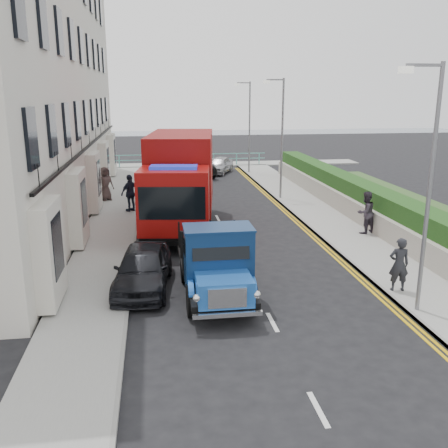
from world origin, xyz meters
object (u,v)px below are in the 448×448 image
Objects in this scene: bedford_lorry at (218,268)px; red_lorry at (180,180)px; lamp_far at (248,122)px; parked_car_front at (143,268)px; lamp_near at (427,177)px; pedestrian_east_near at (399,264)px; lamp_mid at (280,132)px.

red_lorry reaches higher than bedford_lorry.
parked_car_front is (-7.78, -23.00, -3.28)m from lamp_far.
parked_car_front is (-7.78, 3.00, -3.28)m from lamp_near.
parked_car_front is 2.41× the size of pedestrian_east_near.
bedford_lorry is 8.84m from red_lorry.
lamp_near is 6.43m from bedford_lorry.
lamp_far reaches higher than red_lorry.
bedford_lorry is 5.74m from pedestrian_east_near.
lamp_near is 1.37× the size of bedford_lorry.
lamp_near is 12.12m from red_lorry.
lamp_near is 1.00× the size of lamp_far.
bedford_lorry is 2.94× the size of pedestrian_east_near.
red_lorry is 10.99m from pedestrian_east_near.
pedestrian_east_near is (5.74, -0.14, -0.12)m from bedford_lorry.
lamp_near is 26.00m from lamp_far.
red_lorry is at bearing 83.46° from parked_car_front.
lamp_far is 4.03× the size of pedestrian_east_near.
lamp_mid is 10.00m from lamp_far.
lamp_near reaches higher than parked_car_front.
lamp_mid is at bearing 65.34° from parked_car_front.
bedford_lorry reaches higher than parked_car_front.
lamp_far reaches higher than parked_car_front.
bedford_lorry is at bearing -102.73° from lamp_far.
bedford_lorry is at bearing -110.94° from lamp_mid.
pedestrian_east_near is (0.22, -14.55, -3.01)m from lamp_mid.
lamp_mid is at bearing -81.03° from pedestrian_east_near.
bedford_lorry is 0.59× the size of red_lorry.
lamp_mid is 15.50m from parked_car_front.
lamp_far is 0.81× the size of red_lorry.
lamp_near is 1.00× the size of lamp_mid.
lamp_mid is 4.03× the size of pedestrian_east_near.
lamp_mid reaches higher than bedford_lorry.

